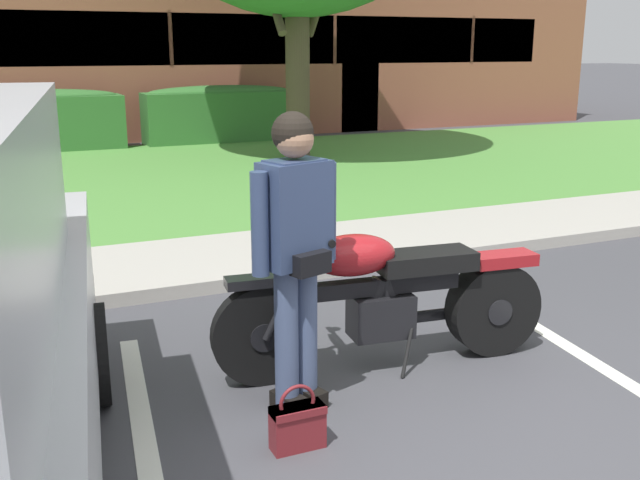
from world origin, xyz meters
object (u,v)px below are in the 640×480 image
at_px(handbag, 298,423).
at_px(hedge_center_right, 221,113).
at_px(motorcycle, 395,294).
at_px(rider_person, 296,242).
at_px(hedge_center_left, 35,120).
at_px(brick_building, 129,44).

bearing_deg(handbag, hedge_center_right, 75.20).
bearing_deg(motorcycle, handbag, -143.96).
relative_size(motorcycle, rider_person, 1.31).
height_order(handbag, hedge_center_left, hedge_center_left).
bearing_deg(brick_building, motorcycle, -94.71).
distance_m(handbag, brick_building, 18.49).
relative_size(handbag, hedge_center_left, 0.11).
distance_m(rider_person, hedge_center_left, 11.85).
bearing_deg(hedge_center_right, motorcycle, -101.10).
xyz_separation_m(hedge_center_left, hedge_center_right, (3.77, 0.00, 0.00)).
bearing_deg(hedge_center_left, rider_person, -86.61).
bearing_deg(hedge_center_left, hedge_center_right, 0.00).
xyz_separation_m(motorcycle, brick_building, (1.44, 17.52, 1.60)).
relative_size(motorcycle, handbag, 6.23).
height_order(handbag, brick_building, brick_building).
bearing_deg(hedge_center_left, handbag, -87.53).
bearing_deg(rider_person, handbag, -111.68).
height_order(rider_person, hedge_center_left, rider_person).
distance_m(motorcycle, rider_person, 0.98).
bearing_deg(brick_building, hedge_center_left, -116.23).
xyz_separation_m(motorcycle, handbag, (-0.97, -0.71, -0.34)).
height_order(rider_person, hedge_center_right, rider_person).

